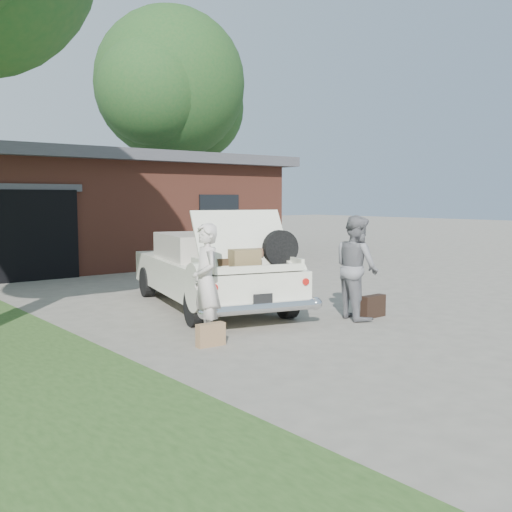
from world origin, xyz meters
TOP-DOWN VIEW (x-y plane):
  - ground at (0.00, 0.00)m, footprint 90.00×90.00m
  - house at (0.98, 11.47)m, footprint 12.80×7.80m
  - tree_right at (7.21, 15.13)m, footprint 7.08×6.16m
  - sedan at (0.38, 2.40)m, footprint 2.95×5.01m
  - woman_left at (-1.10, 0.37)m, footprint 0.54×0.68m
  - woman_right at (1.65, -0.01)m, footprint 0.87×0.99m
  - suitcase_left at (-1.31, -0.05)m, footprint 0.41×0.15m
  - suitcase_right at (1.95, -0.12)m, footprint 0.48×0.16m

SIDE VIEW (x-z plane):
  - ground at x=0.00m, z-range 0.00..0.00m
  - suitcase_left at x=-1.31m, z-range 0.00..0.31m
  - suitcase_right at x=1.95m, z-range 0.00..0.37m
  - sedan at x=0.38m, z-range -0.21..1.59m
  - woman_left at x=-1.10m, z-range 0.00..1.65m
  - woman_right at x=1.65m, z-range 0.00..1.72m
  - house at x=0.98m, z-range 0.02..3.32m
  - tree_right at x=7.21m, z-range 1.51..11.25m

